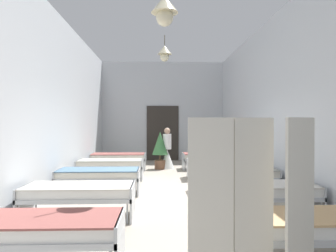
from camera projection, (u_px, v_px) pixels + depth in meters
ground_plane at (168, 195)px, 7.51m from camera, size 5.92×13.81×0.10m
room_shell at (166, 104)px, 8.71m from camera, size 5.72×13.41×4.34m
bed_left_row_0 at (38, 229)px, 3.65m from camera, size 1.90×0.84×0.57m
bed_right_row_0 at (315, 226)px, 3.76m from camera, size 1.90×0.84×0.57m
bed_left_row_1 at (79, 193)px, 5.55m from camera, size 1.90×0.84×0.57m
bed_right_row_1 at (262, 191)px, 5.66m from camera, size 1.90×0.84×0.57m
bed_left_row_2 at (99, 175)px, 7.45m from camera, size 1.90×0.84×0.57m
bed_right_row_2 at (236, 174)px, 7.56m from camera, size 1.90×0.84×0.57m
bed_left_row_3 at (111, 164)px, 9.35m from camera, size 1.90×0.84×0.57m
bed_right_row_3 at (220, 164)px, 9.46m from camera, size 1.90×0.84×0.57m
bed_left_row_4 at (118, 157)px, 11.25m from camera, size 1.90×0.84×0.57m
bed_right_row_4 at (209, 157)px, 11.36m from camera, size 1.90×0.84×0.57m
nurse_near_aisle at (204, 234)px, 3.22m from camera, size 0.52×0.52×1.49m
nurse_mid_aisle at (212, 208)px, 4.20m from camera, size 0.52×0.52×1.49m
nurse_far_aisle at (167, 154)px, 11.54m from camera, size 0.52×0.52×1.49m
patient_seated_primary at (221, 156)px, 7.55m from camera, size 0.44×0.44×0.80m
potted_plant at (160, 146)px, 11.42m from camera, size 0.56×0.56×1.34m
privacy_screen at (255, 208)px, 2.98m from camera, size 1.23×0.26×1.70m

